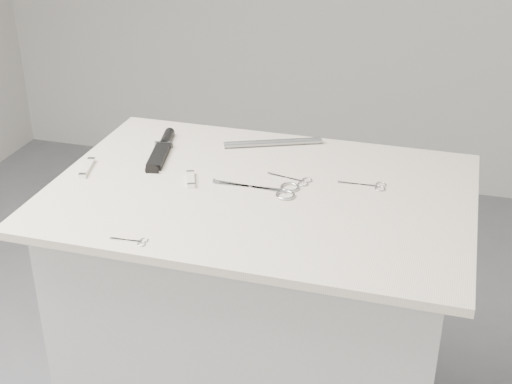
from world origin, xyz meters
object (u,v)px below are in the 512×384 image
(embroidery_scissors_a, at_px, (297,180))
(sheathed_knife, at_px, (163,148))
(plinth, at_px, (260,345))
(pocket_knife_a, at_px, (87,167))
(pocket_knife_b, at_px, (191,179))
(embroidery_scissors_b, at_px, (371,186))
(large_shears, at_px, (274,190))
(tiny_scissors, at_px, (134,241))
(metal_rail, at_px, (273,143))

(embroidery_scissors_a, xyz_separation_m, sheathed_knife, (-0.38, 0.08, 0.01))
(plinth, bearing_deg, embroidery_scissors_a, 44.27)
(plinth, relative_size, pocket_knife_a, 8.42)
(embroidery_scissors_a, height_order, pocket_knife_b, pocket_knife_b)
(embroidery_scissors_b, bearing_deg, plinth, -162.40)
(large_shears, relative_size, embroidery_scissors_a, 1.80)
(embroidery_scissors_a, bearing_deg, embroidery_scissors_b, 19.04)
(large_shears, distance_m, sheathed_knife, 0.37)
(embroidery_scissors_a, xyz_separation_m, tiny_scissors, (-0.26, -0.37, -0.00))
(large_shears, bearing_deg, pocket_knife_a, -177.48)
(pocket_knife_b, xyz_separation_m, metal_rail, (0.14, 0.27, 0.00))
(plinth, height_order, metal_rail, metal_rail)
(large_shears, height_order, metal_rail, metal_rail)
(pocket_knife_a, bearing_deg, embroidery_scissors_b, -95.61)
(sheathed_knife, relative_size, metal_rail, 0.90)
(tiny_scissors, xyz_separation_m, sheathed_knife, (-0.13, 0.45, 0.01))
(embroidery_scissors_a, relative_size, pocket_knife_a, 1.06)
(pocket_knife_b, bearing_deg, pocket_knife_a, 70.04)
(tiny_scissors, xyz_separation_m, metal_rail, (0.15, 0.57, 0.01))
(embroidery_scissors_b, height_order, sheathed_knife, sheathed_knife)
(embroidery_scissors_b, height_order, metal_rail, metal_rail)
(sheathed_knife, height_order, pocket_knife_a, sheathed_knife)
(metal_rail, bearing_deg, sheathed_knife, -157.40)
(sheathed_knife, distance_m, pocket_knife_b, 0.21)
(embroidery_scissors_a, height_order, pocket_knife_a, pocket_knife_a)
(pocket_knife_b, height_order, metal_rail, metal_rail)
(pocket_knife_a, bearing_deg, tiny_scissors, -151.99)
(large_shears, xyz_separation_m, embroidery_scissors_b, (0.22, 0.09, -0.00))
(plinth, distance_m, sheathed_knife, 0.59)
(plinth, relative_size, embroidery_scissors_a, 7.93)
(plinth, distance_m, large_shears, 0.47)
(embroidery_scissors_a, xyz_separation_m, embroidery_scissors_b, (0.18, 0.02, 0.00))
(pocket_knife_b, bearing_deg, sheathed_knife, 19.90)
(pocket_knife_a, xyz_separation_m, pocket_knife_b, (0.27, 0.01, -0.00))
(tiny_scissors, distance_m, pocket_knife_a, 0.39)
(tiny_scissors, relative_size, pocket_knife_a, 0.76)
(plinth, relative_size, sheathed_knife, 3.76)
(plinth, xyz_separation_m, embroidery_scissors_a, (0.07, 0.07, 0.47))
(tiny_scissors, bearing_deg, sheathed_knife, 101.77)
(plinth, bearing_deg, large_shears, 6.04)
(tiny_scissors, height_order, metal_rail, metal_rail)
(plinth, height_order, tiny_scissors, tiny_scissors)
(embroidery_scissors_b, height_order, tiny_scissors, same)
(large_shears, height_order, tiny_scissors, large_shears)
(embroidery_scissors_a, xyz_separation_m, metal_rail, (-0.11, 0.19, 0.01))
(large_shears, relative_size, tiny_scissors, 2.53)
(pocket_knife_a, distance_m, pocket_knife_b, 0.27)
(embroidery_scissors_a, distance_m, sheathed_knife, 0.39)
(plinth, bearing_deg, pocket_knife_a, -177.89)
(embroidery_scissors_b, relative_size, metal_rail, 0.43)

